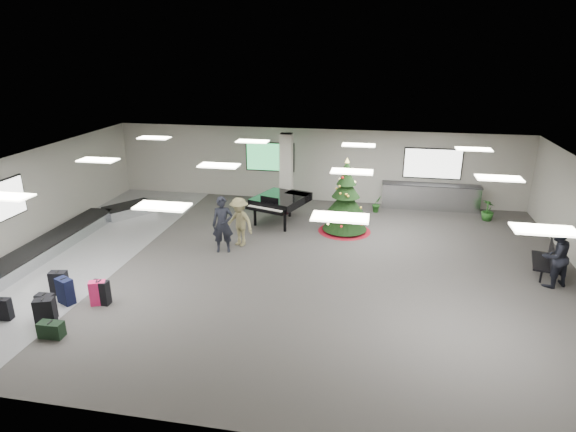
% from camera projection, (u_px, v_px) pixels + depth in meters
% --- Properties ---
extents(ground, '(18.00, 18.00, 0.00)m').
position_uv_depth(ground, '(284.00, 265.00, 15.22)').
color(ground, '#3E3A38').
rests_on(ground, ground).
extents(room_envelope, '(18.02, 14.02, 3.21)m').
position_uv_depth(room_envelope, '(276.00, 188.00, 15.13)').
color(room_envelope, '#A5A097').
rests_on(room_envelope, ground).
extents(baggage_carousel, '(2.28, 9.71, 0.43)m').
position_uv_depth(baggage_carousel, '(59.00, 242.00, 16.44)').
color(baggage_carousel, silver).
rests_on(baggage_carousel, ground).
extents(service_counter, '(4.05, 0.65, 1.08)m').
position_uv_depth(service_counter, '(430.00, 197.00, 20.33)').
color(service_counter, silver).
rests_on(service_counter, ground).
extents(suitcase_0, '(0.52, 0.40, 0.74)m').
position_uv_depth(suitcase_0, '(45.00, 312.00, 11.82)').
color(suitcase_0, black).
rests_on(suitcase_0, ground).
extents(suitcase_1, '(0.45, 0.25, 0.70)m').
position_uv_depth(suitcase_1, '(46.00, 307.00, 12.13)').
color(suitcase_1, black).
rests_on(suitcase_1, ground).
extents(pink_suitcase, '(0.49, 0.39, 0.69)m').
position_uv_depth(pink_suitcase, '(98.00, 293.00, 12.81)').
color(pink_suitcase, '#ED1E61').
rests_on(pink_suitcase, ground).
extents(suitcase_3, '(0.45, 0.26, 0.69)m').
position_uv_depth(suitcase_3, '(101.00, 293.00, 12.83)').
color(suitcase_3, black).
rests_on(suitcase_3, ground).
extents(navy_suitcase, '(0.54, 0.44, 0.74)m').
position_uv_depth(navy_suitcase, '(65.00, 291.00, 12.85)').
color(navy_suitcase, black).
rests_on(navy_suitcase, ground).
extents(suitcase_5, '(0.41, 0.25, 0.60)m').
position_uv_depth(suitcase_5, '(4.00, 309.00, 12.11)').
color(suitcase_5, black).
rests_on(suitcase_5, ground).
extents(green_duffel, '(0.59, 0.31, 0.41)m').
position_uv_depth(green_duffel, '(51.00, 330.00, 11.40)').
color(green_duffel, black).
rests_on(green_duffel, ground).
extents(suitcase_8, '(0.50, 0.35, 0.70)m').
position_uv_depth(suitcase_8, '(59.00, 283.00, 13.33)').
color(suitcase_8, black).
rests_on(suitcase_8, ground).
extents(christmas_tree, '(1.97, 1.97, 2.81)m').
position_uv_depth(christmas_tree, '(345.00, 207.00, 17.71)').
color(christmas_tree, '#67090F').
rests_on(christmas_tree, ground).
extents(grand_piano, '(2.28, 2.61, 1.25)m').
position_uv_depth(grand_piano, '(279.00, 201.00, 18.59)').
color(grand_piano, black).
rests_on(grand_piano, ground).
extents(bench, '(0.86, 1.59, 0.96)m').
position_uv_depth(bench, '(546.00, 258.00, 14.42)').
color(bench, black).
rests_on(bench, ground).
extents(traveler_a, '(0.78, 0.60, 1.92)m').
position_uv_depth(traveler_a, '(223.00, 225.00, 15.93)').
color(traveler_a, black).
rests_on(traveler_a, ground).
extents(traveler_b, '(1.27, 1.03, 1.72)m').
position_uv_depth(traveler_b, '(239.00, 222.00, 16.48)').
color(traveler_b, '#8C8356').
rests_on(traveler_b, ground).
extents(traveler_bench, '(1.13, 1.05, 1.85)m').
position_uv_depth(traveler_bench, '(555.00, 256.00, 13.61)').
color(traveler_bench, black).
rests_on(traveler_bench, ground).
extents(potted_plant_left, '(0.50, 0.49, 0.71)m').
position_uv_depth(potted_plant_left, '(377.00, 204.00, 20.00)').
color(potted_plant_left, '#144117').
rests_on(potted_plant_left, ground).
extents(potted_plant_right, '(0.66, 0.66, 0.84)m').
position_uv_depth(potted_plant_right, '(488.00, 210.00, 19.01)').
color(potted_plant_right, '#144117').
rests_on(potted_plant_right, ground).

